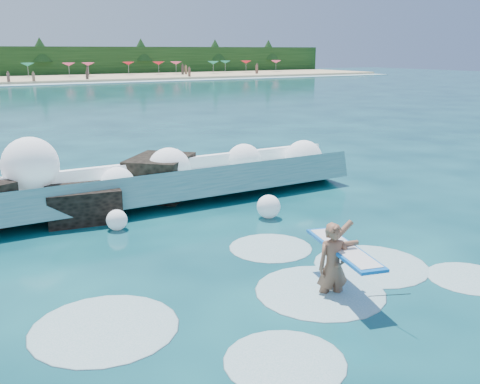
{
  "coord_description": "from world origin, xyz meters",
  "views": [
    {
      "loc": [
        -4.59,
        -8.33,
        4.39
      ],
      "look_at": [
        1.5,
        2.0,
        1.2
      ],
      "focal_mm": 40.0,
      "sensor_mm": 36.0,
      "label": 1
    }
  ],
  "objects": [
    {
      "name": "ground",
      "position": [
        0.0,
        0.0,
        0.0
      ],
      "size": [
        200.0,
        200.0,
        0.0
      ],
      "primitive_type": "plane",
      "color": "#072E39",
      "rests_on": "ground"
    },
    {
      "name": "breaking_wave",
      "position": [
        -1.04,
        6.32,
        0.51
      ],
      "size": [
        16.82,
        2.67,
        1.45
      ],
      "color": "teal",
      "rests_on": "ground"
    },
    {
      "name": "rock_cluster",
      "position": [
        -1.64,
        6.32,
        0.46
      ],
      "size": [
        8.52,
        3.38,
        1.45
      ],
      "color": "black",
      "rests_on": "ground"
    },
    {
      "name": "surfer_with_board",
      "position": [
        1.55,
        -1.36,
        0.62
      ],
      "size": [
        1.17,
        2.88,
        1.67
      ],
      "color": "brown",
      "rests_on": "ground"
    },
    {
      "name": "wave_spray",
      "position": [
        -0.63,
        6.17,
        0.96
      ],
      "size": [
        15.4,
        4.68,
        2.18
      ],
      "color": "white",
      "rests_on": "ground"
    },
    {
      "name": "surf_foam",
      "position": [
        0.94,
        -0.84,
        0.0
      ],
      "size": [
        8.89,
        5.84,
        0.12
      ],
      "color": "silver",
      "rests_on": "ground"
    }
  ]
}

